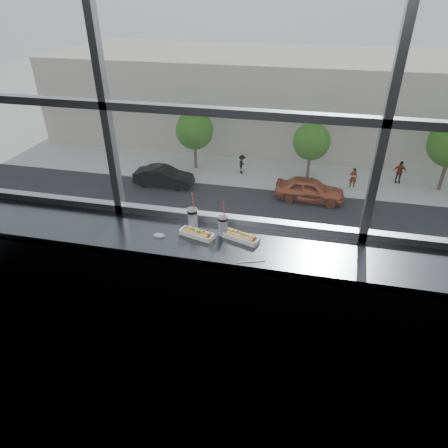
% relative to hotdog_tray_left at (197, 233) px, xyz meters
% --- Properties ---
extents(wall_back_lower, '(6.00, 0.00, 6.00)m').
position_rel_hotdog_tray_left_xyz_m(wall_back_lower, '(0.24, 0.26, -0.58)').
color(wall_back_lower, black).
rests_on(wall_back_lower, ground).
extents(window_glass, '(6.00, 0.00, 6.00)m').
position_rel_hotdog_tray_left_xyz_m(window_glass, '(0.24, 0.28, 1.17)').
color(window_glass, silver).
rests_on(window_glass, ground).
extents(window_mullions, '(6.00, 0.08, 2.40)m').
position_rel_hotdog_tray_left_xyz_m(window_mullions, '(0.24, 0.26, 1.17)').
color(window_mullions, gray).
rests_on(window_mullions, ground).
extents(counter, '(6.00, 0.55, 0.06)m').
position_rel_hotdog_tray_left_xyz_m(counter, '(0.24, -0.02, -0.06)').
color(counter, '#484B50').
rests_on(counter, ground).
extents(counter_fascia, '(6.00, 0.04, 1.04)m').
position_rel_hotdog_tray_left_xyz_m(counter_fascia, '(0.24, -0.27, -0.58)').
color(counter_fascia, '#484B50').
rests_on(counter_fascia, ground).
extents(hotdog_tray_left, '(0.29, 0.16, 0.07)m').
position_rel_hotdog_tray_left_xyz_m(hotdog_tray_left, '(0.00, 0.00, 0.00)').
color(hotdog_tray_left, white).
rests_on(hotdog_tray_left, counter).
extents(hotdog_tray_right, '(0.30, 0.18, 0.07)m').
position_rel_hotdog_tray_left_xyz_m(hotdog_tray_right, '(0.34, 0.03, 0.00)').
color(hotdog_tray_right, white).
rests_on(hotdog_tray_right, counter).
extents(soda_cup_left, '(0.09, 0.09, 0.32)m').
position_rel_hotdog_tray_left_xyz_m(soda_cup_left, '(-0.06, 0.11, 0.07)').
color(soda_cup_left, white).
rests_on(soda_cup_left, counter).
extents(soda_cup_right, '(0.08, 0.08, 0.30)m').
position_rel_hotdog_tray_left_xyz_m(soda_cup_right, '(0.19, 0.07, 0.06)').
color(soda_cup_right, white).
rests_on(soda_cup_right, counter).
extents(loose_straw, '(0.19, 0.07, 0.01)m').
position_rel_hotdog_tray_left_xyz_m(loose_straw, '(0.46, -0.24, -0.02)').
color(loose_straw, white).
rests_on(loose_straw, counter).
extents(wrapper, '(0.09, 0.07, 0.02)m').
position_rel_hotdog_tray_left_xyz_m(wrapper, '(-0.28, -0.06, -0.02)').
color(wrapper, silver).
rests_on(wrapper, counter).
extents(plaza_ground, '(120.00, 120.00, 0.00)m').
position_rel_hotdog_tray_left_xyz_m(plaza_ground, '(0.24, 43.76, -12.13)').
color(plaza_ground, '#A7A49E').
rests_on(plaza_ground, ground).
extents(plaza_near, '(50.00, 14.00, 0.04)m').
position_rel_hotdog_tray_left_xyz_m(plaza_near, '(0.24, 7.26, -12.11)').
color(plaza_near, '#A7A49E').
rests_on(plaza_near, plaza_ground).
extents(street_asphalt, '(80.00, 10.00, 0.06)m').
position_rel_hotdog_tray_left_xyz_m(street_asphalt, '(0.24, 20.26, -12.10)').
color(street_asphalt, black).
rests_on(street_asphalt, plaza_ground).
extents(far_sidewalk, '(80.00, 6.00, 0.04)m').
position_rel_hotdog_tray_left_xyz_m(far_sidewalk, '(0.24, 28.26, -12.11)').
color(far_sidewalk, '#A7A49E').
rests_on(far_sidewalk, plaza_ground).
extents(far_building, '(50.00, 14.00, 8.00)m').
position_rel_hotdog_tray_left_xyz_m(far_building, '(0.24, 38.26, -8.13)').
color(far_building, '#AEA797').
rests_on(far_building, plaza_ground).
extents(car_far_a, '(2.55, 6.11, 2.04)m').
position_rel_hotdog_tray_left_xyz_m(car_far_a, '(-10.01, 24.26, -11.05)').
color(car_far_a, black).
rests_on(car_far_a, street_asphalt).
extents(car_far_b, '(3.15, 6.90, 2.26)m').
position_rel_hotdog_tray_left_xyz_m(car_far_b, '(1.16, 24.26, -10.94)').
color(car_far_b, '#B74F2A').
rests_on(car_far_b, street_asphalt).
extents(car_near_c, '(2.82, 5.74, 1.85)m').
position_rel_hotdog_tray_left_xyz_m(car_near_c, '(-0.96, 16.26, -11.14)').
color(car_near_c, maroon).
rests_on(car_near_c, street_asphalt).
extents(car_near_d, '(2.71, 5.81, 1.89)m').
position_rel_hotdog_tray_left_xyz_m(car_near_d, '(5.72, 16.26, -11.12)').
color(car_near_d, white).
rests_on(car_near_d, street_asphalt).
extents(car_near_b, '(2.87, 6.00, 1.94)m').
position_rel_hotdog_tray_left_xyz_m(car_near_b, '(-7.48, 16.26, -11.10)').
color(car_near_b, black).
rests_on(car_near_b, street_asphalt).
extents(car_near_a, '(3.28, 6.95, 2.26)m').
position_rel_hotdog_tray_left_xyz_m(car_near_a, '(-12.85, 16.26, -10.94)').
color(car_near_a, '#9596B1').
rests_on(car_near_a, street_asphalt).
extents(pedestrian_a, '(0.63, 0.84, 1.89)m').
position_rel_hotdog_tray_left_xyz_m(pedestrian_a, '(-4.50, 28.00, -11.14)').
color(pedestrian_a, '#66605B').
rests_on(pedestrian_a, far_sidewalk).
extents(pedestrian_d, '(0.95, 0.72, 2.15)m').
position_rel_hotdog_tray_left_xyz_m(pedestrian_d, '(7.98, 28.92, -11.01)').
color(pedestrian_d, '#66605B').
rests_on(pedestrian_d, far_sidewalk).
extents(pedestrian_c, '(0.85, 0.64, 1.92)m').
position_rel_hotdog_tray_left_xyz_m(pedestrian_c, '(4.38, 27.27, -11.13)').
color(pedestrian_c, '#66605B').
rests_on(pedestrian_c, far_sidewalk).
extents(tree_left, '(3.14, 3.14, 4.91)m').
position_rel_hotdog_tray_left_xyz_m(tree_left, '(-8.58, 28.26, -8.80)').
color(tree_left, '#47382B').
rests_on(tree_left, far_sidewalk).
extents(tree_center, '(2.93, 2.93, 4.58)m').
position_rel_hotdog_tray_left_xyz_m(tree_center, '(0.91, 28.26, -9.02)').
color(tree_center, '#47382B').
rests_on(tree_center, far_sidewalk).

